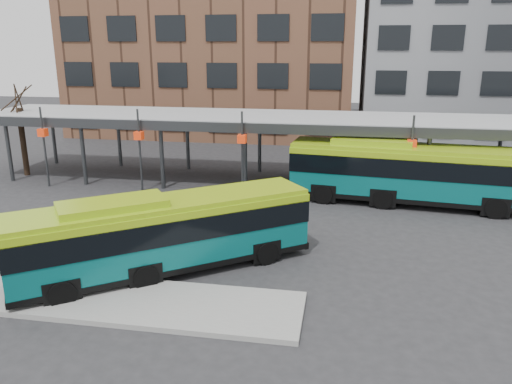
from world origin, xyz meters
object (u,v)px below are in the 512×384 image
object	(u,v)px
tree	(23,139)
bus_front	(164,232)
bus_rear	(409,171)
pedestrian	(15,281)

from	to	relation	value
tree	bus_front	size ratio (longest dim) A/B	0.54
tree	bus_rear	xyz separation A→B (m)	(24.00, -2.11, -0.63)
tree	pedestrian	distance (m)	19.10
pedestrian	bus_front	bearing A→B (deg)	-32.81
bus_front	bus_rear	world-z (taller)	bus_rear
pedestrian	tree	bearing A→B (deg)	46.53
bus_front	pedestrian	distance (m)	5.18
bus_front	pedestrian	world-z (taller)	bus_front
tree	pedestrian	xyz separation A→B (m)	(10.39, -15.96, -1.43)
bus_front	bus_rear	xyz separation A→B (m)	(9.90, 10.30, 0.22)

